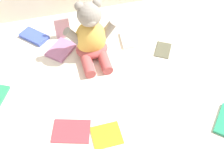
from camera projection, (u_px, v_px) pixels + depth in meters
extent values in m
plane|color=silver|center=(109.00, 72.00, 1.23)|extent=(3.20, 3.20, 0.00)
ellipsoid|color=#E5B24C|center=(91.00, 38.00, 1.24)|extent=(0.14, 0.11, 0.18)
ellipsoid|color=#B24C4C|center=(92.00, 49.00, 1.28)|extent=(0.15, 0.12, 0.06)
sphere|color=gray|center=(89.00, 14.00, 1.13)|extent=(0.10, 0.10, 0.10)
ellipsoid|color=#AEA599|center=(91.00, 22.00, 1.11)|extent=(0.04, 0.03, 0.03)
sphere|color=gray|center=(79.00, 6.00, 1.10)|extent=(0.04, 0.04, 0.04)
sphere|color=gray|center=(97.00, 3.00, 1.11)|extent=(0.04, 0.04, 0.04)
cylinder|color=gray|center=(73.00, 37.00, 1.19)|extent=(0.08, 0.04, 0.10)
cylinder|color=gray|center=(108.00, 30.00, 1.22)|extent=(0.08, 0.04, 0.10)
cylinder|color=#B24C4C|center=(88.00, 66.00, 1.22)|extent=(0.05, 0.10, 0.05)
cylinder|color=#B24C4C|center=(105.00, 63.00, 1.23)|extent=(0.05, 0.10, 0.05)
cube|color=#3C52B8|center=(34.00, 36.00, 1.36)|extent=(0.14, 0.15, 0.02)
cube|color=#D13740|center=(71.00, 131.00, 1.04)|extent=(0.16, 0.13, 0.01)
cube|color=#AE818A|center=(62.00, 28.00, 1.34)|extent=(0.07, 0.03, 0.10)
cube|color=#52513D|center=(163.00, 50.00, 1.31)|extent=(0.11, 0.12, 0.01)
cube|color=orange|center=(107.00, 135.00, 1.03)|extent=(0.11, 0.10, 0.01)
cube|color=white|center=(129.00, 39.00, 1.35)|extent=(0.09, 0.12, 0.01)
cube|color=#B06B99|center=(61.00, 50.00, 1.31)|extent=(0.16, 0.16, 0.01)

